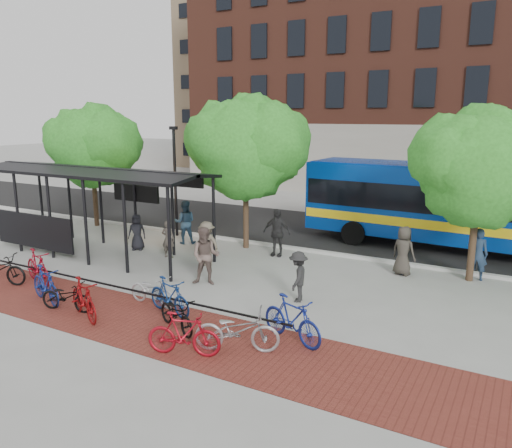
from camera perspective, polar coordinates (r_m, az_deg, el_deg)
The scene contains 31 objects.
ground at distance 17.52m, azimuth 1.89°, elevation -6.40°, with size 160.00×160.00×0.00m, color #9E9E99.
asphalt_street at distance 24.63m, azimuth 10.49°, elevation -1.05°, with size 160.00×8.00×0.01m, color black.
curb at distance 20.98m, azimuth 6.93°, elevation -3.13°, with size 160.00×0.25×0.12m, color #B7B7B2.
brick_strip at distance 14.80m, azimuth -14.38°, elevation -10.42°, with size 24.00×3.00×0.01m, color maroon.
bike_rack_rail at distance 16.25m, azimuth -15.55°, elevation -8.40°, with size 12.00×0.05×0.95m, color black.
building_tower at distance 60.35m, azimuth 6.29°, elevation 21.24°, with size 22.00×22.00×30.00m, color #7A664C.
bus_shelter at distance 21.40m, azimuth -18.46°, elevation 4.66°, with size 10.60×3.07×3.60m.
tree_a at distance 26.65m, azimuth -18.09°, elevation 8.77°, with size 4.90×4.00×6.18m.
tree_b at distance 20.96m, azimuth -0.89°, elevation 9.15°, with size 5.15×4.20×6.47m.
tree_c at distance 18.23m, azimuth 24.53°, elevation 6.29°, with size 4.66×3.80×5.92m.
lamp_post_left at distance 23.62m, azimuth -9.23°, elevation 5.19°, with size 0.35×0.20×5.12m.
bus at distance 22.40m, azimuth 22.79°, elevation 2.21°, with size 13.41×3.66×3.59m.
bike_1 at distance 18.60m, azimuth -23.69°, elevation -4.49°, with size 0.54×1.92×1.15m, color maroon.
bike_3 at distance 16.60m, azimuth -22.91°, elevation -6.41°, with size 0.54×1.90×1.14m, color navy.
bike_4 at distance 15.73m, azimuth -20.85°, elevation -7.76°, with size 0.58×1.68×0.88m, color black.
bike_5 at distance 14.97m, azimuth -19.10°, elevation -8.11°, with size 0.54×1.91×1.15m, color maroon.
bike_6 at distance 15.46m, azimuth -11.73°, elevation -7.46°, with size 0.61×1.75×0.92m, color #ABABAE.
bike_7 at distance 14.68m, azimuth -9.86°, elevation -8.14°, with size 0.51×1.79×1.08m, color navy.
bike_8 at distance 13.63m, azimuth -9.07°, elevation -10.10°, with size 0.61×1.76×0.92m, color black.
bike_9 at distance 12.24m, azimuth -8.25°, elevation -12.35°, with size 0.51×1.81×1.09m, color maroon.
bike_10 at distance 12.33m, azimuth -2.17°, elevation -12.04°, with size 0.72×2.07×1.09m, color gray.
bike_11 at distance 12.81m, azimuth 4.13°, elevation -10.83°, with size 0.56×1.99×1.19m, color navy.
pedestrian_0 at distance 21.74m, azimuth -13.45°, elevation -0.90°, with size 0.76×0.49×1.55m, color black.
pedestrian_1 at distance 20.31m, azimuth -10.02°, elevation -1.70°, with size 0.56×0.37×1.53m, color #433C35.
pedestrian_2 at distance 22.37m, azimuth -8.13°, elevation 0.21°, with size 0.94×0.74×1.94m, color #22394F.
pedestrian_3 at distance 18.95m, azimuth -5.64°, elevation -2.27°, with size 1.12×0.64×1.73m, color #655B4B.
pedestrian_4 at distance 20.21m, azimuth 2.38°, elevation -0.97°, with size 1.15×0.48×1.95m, color #282828.
pedestrian_6 at distance 18.58m, azimuth 16.50°, elevation -2.95°, with size 0.87×0.57×1.78m, color #39342D.
pedestrian_7 at distance 18.92m, azimuth 23.99°, elevation -3.16°, with size 0.67×0.44×1.84m, color #20324B.
pedestrian_8 at distance 16.87m, azimuth -5.78°, elevation -3.68°, with size 0.96×0.75×1.98m, color brown.
pedestrian_9 at distance 15.40m, azimuth 4.83°, elevation -6.01°, with size 1.02×0.59×1.58m, color black.
Camera 1 is at (7.60, -14.75, 5.64)m, focal length 35.00 mm.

